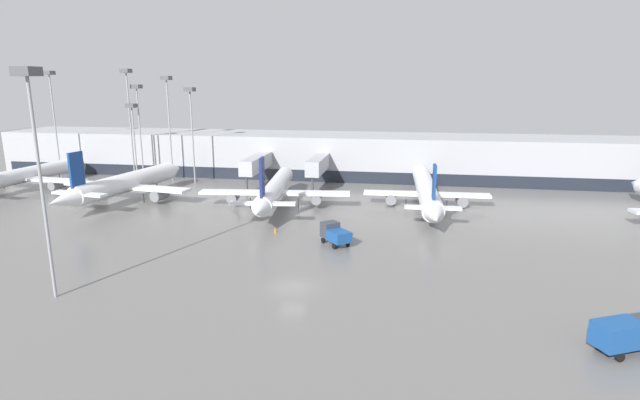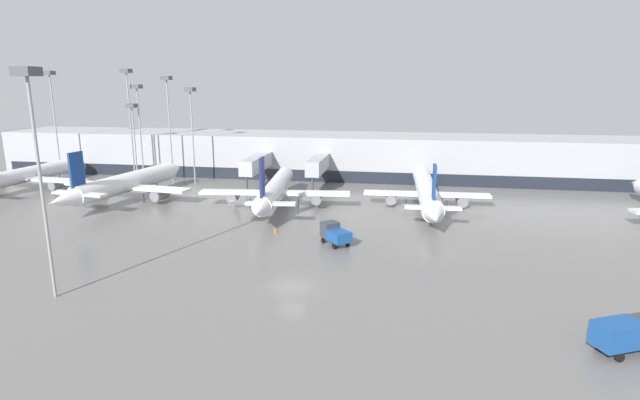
% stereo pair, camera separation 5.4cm
% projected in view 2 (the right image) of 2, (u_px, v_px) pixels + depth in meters
% --- Properties ---
extents(ground_plane, '(320.00, 320.00, 0.00)m').
position_uv_depth(ground_plane, '(292.00, 287.00, 49.73)').
color(ground_plane, slate).
extents(terminal_building, '(160.00, 29.90, 9.00)m').
position_uv_depth(terminal_building, '(356.00, 156.00, 108.04)').
color(terminal_building, '#9EA0A5').
rests_on(terminal_building, ground_plane).
extents(parked_jet_0, '(24.23, 33.19, 9.79)m').
position_uv_depth(parked_jet_0, '(126.00, 183.00, 85.89)').
color(parked_jet_0, white).
rests_on(parked_jet_0, ground_plane).
extents(parked_jet_2, '(26.94, 33.23, 9.12)m').
position_uv_depth(parked_jet_2, '(23.00, 176.00, 94.74)').
color(parked_jet_2, silver).
rests_on(parked_jet_2, ground_plane).
extents(parked_jet_3, '(20.55, 38.47, 9.01)m').
position_uv_depth(parked_jet_3, '(426.00, 191.00, 81.96)').
color(parked_jet_3, silver).
rests_on(parked_jet_3, ground_plane).
extents(parked_jet_4, '(24.62, 32.93, 9.85)m').
position_uv_depth(parked_jet_4, '(274.00, 190.00, 80.80)').
color(parked_jet_4, silver).
rests_on(parked_jet_4, ground_plane).
extents(service_truck_0, '(6.03, 4.38, 2.56)m').
position_uv_depth(service_truck_0, '(629.00, 332.00, 37.38)').
color(service_truck_0, '#19478C').
rests_on(service_truck_0, ground_plane).
extents(service_truck_1, '(4.41, 4.69, 2.64)m').
position_uv_depth(service_truck_1, '(335.00, 233.00, 62.51)').
color(service_truck_1, '#19478C').
rests_on(service_truck_1, ground_plane).
extents(traffic_cone_0, '(0.40, 0.40, 0.69)m').
position_uv_depth(traffic_cone_0, '(275.00, 230.00, 67.79)').
color(traffic_cone_0, orange).
rests_on(traffic_cone_0, ground_plane).
extents(apron_light_mast_0, '(1.80, 1.80, 21.23)m').
position_uv_depth(apron_light_mast_0, '(168.00, 100.00, 101.10)').
color(apron_light_mast_0, gray).
rests_on(apron_light_mast_0, ground_plane).
extents(apron_light_mast_1, '(1.80, 1.80, 21.21)m').
position_uv_depth(apron_light_mast_1, '(33.00, 123.00, 43.70)').
color(apron_light_mast_1, gray).
rests_on(apron_light_mast_1, ground_plane).
extents(apron_light_mast_2, '(1.80, 1.80, 22.61)m').
position_uv_depth(apron_light_mast_2, '(128.00, 96.00, 100.37)').
color(apron_light_mast_2, gray).
rests_on(apron_light_mast_2, ground_plane).
extents(apron_light_mast_3, '(1.80, 1.80, 19.03)m').
position_uv_depth(apron_light_mast_3, '(191.00, 109.00, 98.16)').
color(apron_light_mast_3, gray).
rests_on(apron_light_mast_3, ground_plane).
extents(apron_light_mast_4, '(1.80, 1.80, 22.28)m').
position_uv_depth(apron_light_mast_4, '(52.00, 96.00, 103.38)').
color(apron_light_mast_4, gray).
rests_on(apron_light_mast_4, ground_plane).
extents(apron_light_mast_5, '(1.80, 1.80, 15.82)m').
position_uv_depth(apron_light_mast_5, '(133.00, 119.00, 100.35)').
color(apron_light_mast_5, gray).
rests_on(apron_light_mast_5, ground_plane).
extents(apron_light_mast_6, '(1.80, 1.80, 19.55)m').
position_uv_depth(apron_light_mast_6, '(138.00, 106.00, 102.23)').
color(apron_light_mast_6, gray).
rests_on(apron_light_mast_6, ground_plane).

